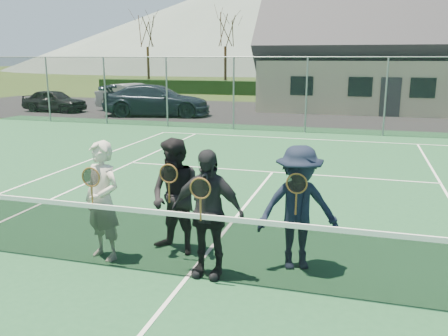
# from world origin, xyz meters

# --- Properties ---
(ground) EXTENTS (220.00, 220.00, 0.00)m
(ground) POSITION_xyz_m (0.00, 20.00, 0.00)
(ground) COLOR #2F4719
(ground) RESTS_ON ground
(court_surface) EXTENTS (30.00, 30.00, 0.02)m
(court_surface) POSITION_xyz_m (0.00, 0.00, 0.01)
(court_surface) COLOR #1C4C2B
(court_surface) RESTS_ON ground
(tarmac_carpark) EXTENTS (40.00, 12.00, 0.01)m
(tarmac_carpark) POSITION_xyz_m (-4.00, 20.00, 0.01)
(tarmac_carpark) COLOR black
(tarmac_carpark) RESTS_ON ground
(hedge_row) EXTENTS (40.00, 1.20, 1.10)m
(hedge_row) POSITION_xyz_m (0.00, 32.00, 0.55)
(hedge_row) COLOR black
(hedge_row) RESTS_ON ground
(hill_west) EXTENTS (110.00, 110.00, 18.00)m
(hill_west) POSITION_xyz_m (-25.00, 95.00, 9.00)
(hill_west) COLOR slate
(hill_west) RESTS_ON ground
(car_a) EXTENTS (3.73, 1.68, 1.24)m
(car_a) POSITION_xyz_m (-14.37, 17.18, 0.62)
(car_a) COLOR black
(car_a) RESTS_ON ground
(car_b) EXTENTS (4.99, 3.04, 1.55)m
(car_b) POSITION_xyz_m (-10.03, 18.32, 0.78)
(car_b) COLOR #989BA0
(car_b) RESTS_ON ground
(car_c) EXTENTS (5.85, 3.27, 1.60)m
(car_c) POSITION_xyz_m (-8.11, 17.07, 0.80)
(car_c) COLOR #192332
(car_c) RESTS_ON ground
(court_markings) EXTENTS (11.03, 23.83, 0.01)m
(court_markings) POSITION_xyz_m (0.00, 0.00, 0.02)
(court_markings) COLOR white
(court_markings) RESTS_ON court_surface
(tennis_net) EXTENTS (11.68, 0.08, 1.10)m
(tennis_net) POSITION_xyz_m (0.00, 0.00, 0.54)
(tennis_net) COLOR slate
(tennis_net) RESTS_ON ground
(perimeter_fence) EXTENTS (30.07, 0.07, 3.02)m
(perimeter_fence) POSITION_xyz_m (0.00, 13.50, 1.52)
(perimeter_fence) COLOR slate
(perimeter_fence) RESTS_ON ground
(clubhouse) EXTENTS (15.60, 8.20, 7.70)m
(clubhouse) POSITION_xyz_m (4.00, 24.00, 3.99)
(clubhouse) COLOR beige
(clubhouse) RESTS_ON ground
(tree_a) EXTENTS (3.20, 3.20, 7.77)m
(tree_a) POSITION_xyz_m (-16.00, 33.00, 5.79)
(tree_a) COLOR #392514
(tree_a) RESTS_ON ground
(tree_b) EXTENTS (3.20, 3.20, 7.77)m
(tree_b) POSITION_xyz_m (-9.00, 33.00, 5.79)
(tree_b) COLOR #341E13
(tree_b) RESTS_ON ground
(tree_c) EXTENTS (3.20, 3.20, 7.77)m
(tree_c) POSITION_xyz_m (2.00, 33.00, 5.79)
(tree_c) COLOR #332112
(tree_c) RESTS_ON ground
(player_a) EXTENTS (0.76, 0.62, 1.80)m
(player_a) POSITION_xyz_m (-1.44, 0.29, 0.92)
(player_a) COLOR beige
(player_a) RESTS_ON court_surface
(player_b) EXTENTS (1.03, 0.90, 1.80)m
(player_b) POSITION_xyz_m (-0.47, 0.79, 0.92)
(player_b) COLOR black
(player_b) RESTS_ON court_surface
(player_c) EXTENTS (1.07, 0.53, 1.80)m
(player_c) POSITION_xyz_m (0.24, 0.17, 0.92)
(player_c) COLOR black
(player_c) RESTS_ON court_surface
(player_d) EXTENTS (1.32, 1.01, 1.80)m
(player_d) POSITION_xyz_m (1.40, 0.76, 0.92)
(player_d) COLOR black
(player_d) RESTS_ON court_surface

